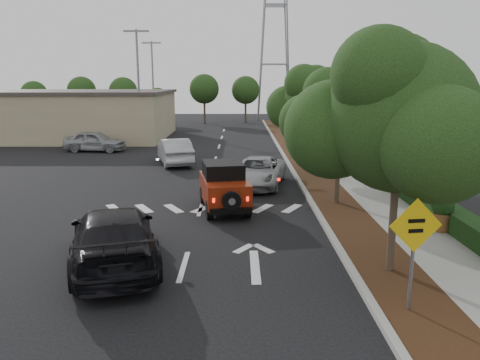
{
  "coord_description": "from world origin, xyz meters",
  "views": [
    {
      "loc": [
        1.55,
        -12.27,
        5.11
      ],
      "look_at": [
        1.59,
        3.0,
        1.83
      ],
      "focal_mm": 35.0,
      "sensor_mm": 36.0,
      "label": 1
    }
  ],
  "objects_px": {
    "red_jeep": "(223,186)",
    "speed_hump_sign": "(414,240)",
    "silver_suv_ahead": "(258,172)",
    "black_suv_oncoming": "(114,237)"
  },
  "relations": [
    {
      "from": "red_jeep",
      "to": "speed_hump_sign",
      "type": "height_order",
      "value": "speed_hump_sign"
    },
    {
      "from": "silver_suv_ahead",
      "to": "speed_hump_sign",
      "type": "height_order",
      "value": "speed_hump_sign"
    },
    {
      "from": "red_jeep",
      "to": "silver_suv_ahead",
      "type": "xyz_separation_m",
      "value": [
        1.57,
        4.31,
        -0.28
      ]
    },
    {
      "from": "black_suv_oncoming",
      "to": "speed_hump_sign",
      "type": "distance_m",
      "value": 7.89
    },
    {
      "from": "red_jeep",
      "to": "speed_hump_sign",
      "type": "bearing_deg",
      "value": -73.26
    },
    {
      "from": "black_suv_oncoming",
      "to": "speed_hump_sign",
      "type": "bearing_deg",
      "value": 142.07
    },
    {
      "from": "black_suv_oncoming",
      "to": "speed_hump_sign",
      "type": "height_order",
      "value": "speed_hump_sign"
    },
    {
      "from": "silver_suv_ahead",
      "to": "speed_hump_sign",
      "type": "xyz_separation_m",
      "value": [
        2.82,
        -13.01,
        1.07
      ]
    },
    {
      "from": "red_jeep",
      "to": "speed_hump_sign",
      "type": "xyz_separation_m",
      "value": [
        4.39,
        -8.71,
        0.79
      ]
    },
    {
      "from": "red_jeep",
      "to": "speed_hump_sign",
      "type": "relative_size",
      "value": 1.52
    }
  ]
}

